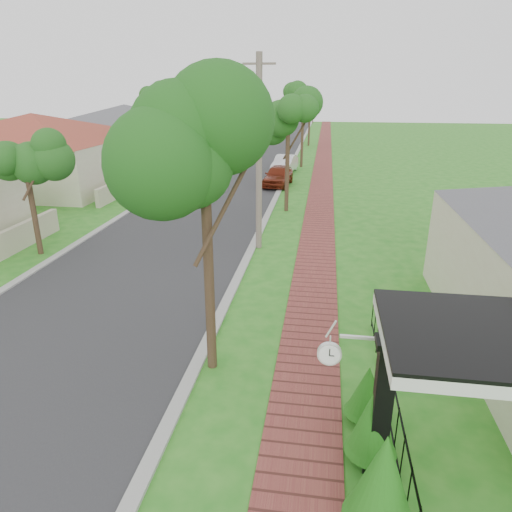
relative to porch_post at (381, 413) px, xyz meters
The scene contains 16 objects.
ground 4.79m from the porch_post, 167.60° to the left, with size 160.00×160.00×0.00m, color #24761C.
road 22.34m from the porch_post, 109.77° to the left, with size 7.00×120.00×0.02m, color #28282B.
kerb_right 21.39m from the porch_post, 100.52° to the left, with size 0.30×120.00×0.10m, color #9E9E99.
kerb_left 23.83m from the porch_post, 118.07° to the left, with size 0.30×120.00×0.10m, color #9E9E99.
sidewalk 21.07m from the porch_post, 93.54° to the left, with size 1.50×120.00×0.03m, color brown.
porch_post is the anchor object (origin of this frame).
picket_fence 1.21m from the porch_post, 70.71° to the left, with size 0.03×8.02×1.00m.
street_trees 29.02m from the porch_post, 104.93° to the left, with size 10.70×37.65×5.89m.
hedge_row 0.49m from the porch_post, 107.49° to the right, with size 0.93×3.26×1.81m.
far_house_red 28.70m from the porch_post, 132.91° to the left, with size 15.56×15.56×4.60m.
far_house_grey 40.09m from the porch_post, 119.15° to the left, with size 15.56×15.56×4.60m.
parked_car_red 23.68m from the porch_post, 100.09° to the left, with size 1.56×3.87×1.32m, color maroon.
parked_car_white 28.39m from the porch_post, 98.41° to the left, with size 1.36×3.90×1.29m, color silver.
near_tree 5.66m from the porch_post, 144.67° to the left, with size 2.33×2.33×5.99m.
utility_pole 11.88m from the porch_post, 108.36° to the left, with size 1.20×0.24×7.34m.
station_clock 1.26m from the porch_post, 155.07° to the left, with size 1.06×0.13×0.59m.
Camera 1 is at (3.41, -7.42, 6.22)m, focal length 32.00 mm.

